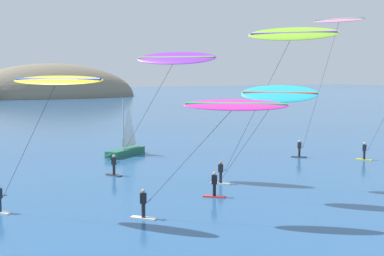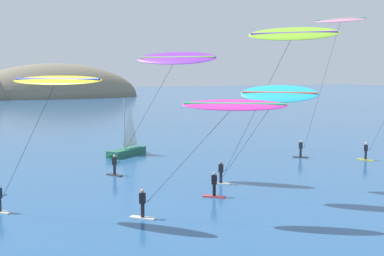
{
  "view_description": "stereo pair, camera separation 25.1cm",
  "coord_description": "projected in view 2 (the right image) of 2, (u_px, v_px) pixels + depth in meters",
  "views": [
    {
      "loc": [
        -19.26,
        -0.67,
        8.09
      ],
      "look_at": [
        -2.92,
        27.86,
        4.45
      ],
      "focal_mm": 45.0,
      "sensor_mm": 36.0,
      "label": 1
    },
    {
      "loc": [
        -19.04,
        -0.8,
        8.09
      ],
      "look_at": [
        -2.92,
        27.86,
        4.45
      ],
      "focal_mm": 45.0,
      "sensor_mm": 36.0,
      "label": 2
    }
  ],
  "objects": [
    {
      "name": "kitesurfer_lime",
      "position": [
        288.0,
        44.0,
        33.19
      ],
      "size": [
        6.62,
        7.17,
        11.46
      ],
      "color": "silver",
      "rests_on": "ground"
    },
    {
      "name": "kitesurfer_pink",
      "position": [
        337.0,
        32.0,
        44.47
      ],
      "size": [
        4.28,
        5.98,
        13.42
      ],
      "color": "#2D2D33",
      "rests_on": "ground"
    },
    {
      "name": "kitesurfer_yellow",
      "position": [
        51.0,
        91.0,
        25.91
      ],
      "size": [
        5.5,
        7.02,
        8.13
      ],
      "color": "silver",
      "rests_on": "ground"
    },
    {
      "name": "kitesurfer_purple",
      "position": [
        172.0,
        65.0,
        36.19
      ],
      "size": [
        6.64,
        7.64,
        9.89
      ],
      "color": "#2D2D33",
      "rests_on": "ground"
    },
    {
      "name": "sailboat_near",
      "position": [
        125.0,
        150.0,
        48.08
      ],
      "size": [
        5.56,
        3.93,
        5.7
      ],
      "color": "#23664C",
      "rests_on": "ground"
    },
    {
      "name": "kitesurfer_magenta",
      "position": [
        226.0,
        113.0,
        25.58
      ],
      "size": [
        7.09,
        6.38,
        6.85
      ],
      "color": "silver",
      "rests_on": "ground"
    },
    {
      "name": "kitesurfer_cyan",
      "position": [
        274.0,
        101.0,
        29.91
      ],
      "size": [
        5.46,
        6.16,
        7.52
      ],
      "color": "red",
      "rests_on": "ground"
    }
  ]
}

